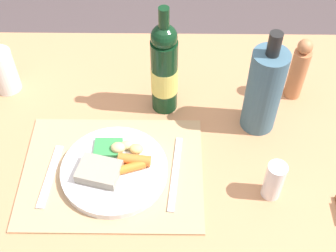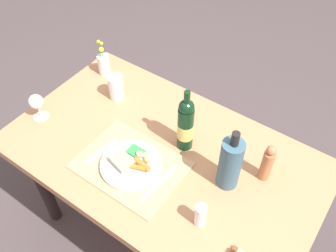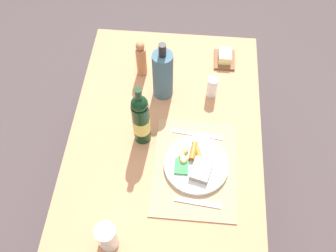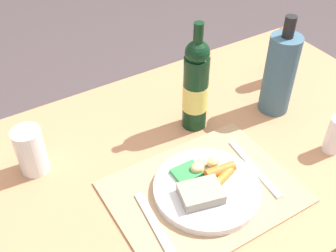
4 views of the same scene
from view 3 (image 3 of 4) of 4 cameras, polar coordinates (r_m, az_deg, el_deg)
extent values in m
plane|color=#4A3E40|center=(2.24, -0.47, -12.89)|extent=(8.00, 8.00, 0.00)
cube|color=tan|center=(1.60, -0.65, -4.12)|extent=(1.40, 0.83, 0.05)
cylinder|color=black|center=(2.23, 8.58, 3.95)|extent=(0.06, 0.06, 0.68)
cylinder|color=black|center=(2.25, -6.80, 5.03)|extent=(0.06, 0.06, 0.68)
cube|color=tan|center=(1.54, 4.12, -6.31)|extent=(0.45, 0.34, 0.01)
cylinder|color=silver|center=(1.53, 4.32, -5.91)|extent=(0.26, 0.26, 0.02)
cube|color=gray|center=(1.49, 5.08, -6.67)|extent=(0.11, 0.10, 0.03)
cylinder|color=orange|center=(1.53, 4.68, -4.26)|extent=(0.08, 0.04, 0.02)
cylinder|color=orange|center=(1.53, 3.87, -3.81)|extent=(0.08, 0.04, 0.03)
ellipsoid|color=#D6BE7F|center=(1.51, 2.39, -5.16)|extent=(0.04, 0.03, 0.02)
ellipsoid|color=#C8C07E|center=(1.52, 2.05, -4.42)|extent=(0.03, 0.03, 0.02)
ellipsoid|color=#D5BE6E|center=(1.53, 2.60, -3.66)|extent=(0.04, 0.03, 0.02)
cube|color=#328A45|center=(1.51, 2.06, -6.16)|extent=(0.07, 0.06, 0.01)
cube|color=silver|center=(1.47, 4.53, -11.53)|extent=(0.04, 0.18, 0.00)
cube|color=silver|center=(1.61, 4.59, -1.29)|extent=(0.04, 0.22, 0.00)
cylinder|color=silver|center=(1.38, -9.24, -16.32)|extent=(0.07, 0.07, 0.13)
cylinder|color=#B2E2BF|center=(1.41, -9.09, -16.63)|extent=(0.07, 0.07, 0.07)
cylinder|color=white|center=(1.71, 6.74, 5.91)|extent=(0.05, 0.05, 0.11)
cylinder|color=#3C5F73|center=(1.65, -0.80, 7.77)|extent=(0.09, 0.09, 0.25)
cylinder|color=black|center=(1.54, -0.87, 11.48)|extent=(0.03, 0.03, 0.06)
cube|color=brown|center=(1.89, 8.57, 9.94)|extent=(0.13, 0.10, 0.01)
cube|color=#F0EA93|center=(1.87, 8.68, 10.51)|extent=(0.08, 0.06, 0.04)
cylinder|color=black|center=(1.52, -4.08, 0.48)|extent=(0.07, 0.07, 0.23)
sphere|color=black|center=(1.41, -4.39, 3.37)|extent=(0.07, 0.07, 0.07)
cylinder|color=black|center=(1.37, -4.51, 4.47)|extent=(0.03, 0.03, 0.08)
cylinder|color=#D9D062|center=(1.52, -4.05, 0.25)|extent=(0.07, 0.07, 0.08)
cylinder|color=#BA7349|center=(1.77, -4.07, 9.80)|extent=(0.05, 0.05, 0.16)
sphere|color=#BA7349|center=(1.70, -4.27, 12.03)|extent=(0.04, 0.04, 0.04)
camera|label=1|loc=(1.17, 44.34, 20.96)|focal=48.91mm
camera|label=2|loc=(1.57, 47.97, 42.70)|focal=39.93mm
camera|label=4|loc=(0.86, 43.81, -8.55)|focal=43.89mm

